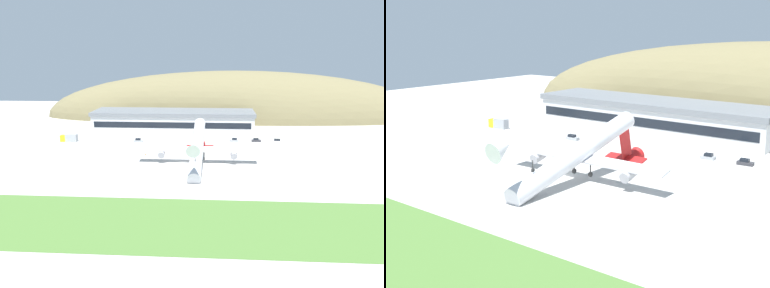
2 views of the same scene
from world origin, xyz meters
TOP-DOWN VIEW (x-y plane):
  - ground_plane at (0.00, 0.00)m, footprint 331.58×331.58m
  - terminal_building at (-9.39, 55.37)m, footprint 77.56×20.66m
  - cargo_airplane at (5.05, -1.27)m, footprint 40.95×49.42m
  - service_car_1 at (28.39, 33.43)m, footprint 3.96×1.86m
  - service_car_2 at (18.98, 33.08)m, footprint 3.76×2.13m
  - service_car_3 at (-21.68, 29.51)m, footprint 4.03×1.88m
  - fuel_truck at (-51.52, 28.68)m, footprint 7.18×2.30m
  - traffic_cone_0 at (-14.81, 8.78)m, footprint 0.52×0.52m

SIDE VIEW (x-z plane):
  - ground_plane at x=0.00m, z-range 0.00..0.00m
  - traffic_cone_0 at x=-14.81m, z-range -0.01..0.57m
  - service_car_2 at x=18.98m, z-range -0.13..1.40m
  - service_car_1 at x=28.39m, z-range -0.14..1.43m
  - service_car_3 at x=-21.68m, z-range -0.14..1.49m
  - fuel_truck at x=-51.52m, z-range -0.05..3.10m
  - terminal_building at x=-9.39m, z-range 0.65..10.47m
  - cargo_airplane at x=5.05m, z-range -2.10..13.54m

